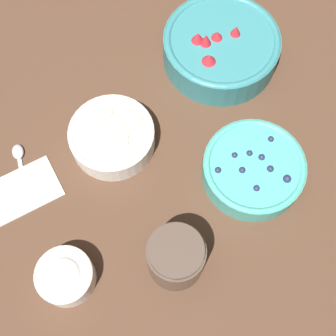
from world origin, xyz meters
name	(u,v)px	position (x,y,z in m)	size (l,w,h in m)	color
ground_plane	(151,161)	(0.00, 0.00, 0.00)	(4.00, 4.00, 0.00)	#4C3323
bowl_strawberries	(221,46)	(-0.22, -0.16, 0.04)	(0.24, 0.24, 0.09)	teal
bowl_blueberries	(253,169)	(-0.16, 0.10, 0.03)	(0.19, 0.19, 0.06)	#47AD9E
bowl_bananas	(112,136)	(0.05, -0.06, 0.03)	(0.16, 0.16, 0.05)	silver
bowl_cream	(65,276)	(0.22, 0.15, 0.03)	(0.10, 0.10, 0.06)	white
jar_chocolate	(176,257)	(0.04, 0.20, 0.05)	(0.10, 0.10, 0.10)	#4C3D33
napkin	(24,190)	(0.24, -0.04, 0.00)	(0.14, 0.10, 0.01)	silver
spoon	(20,164)	(0.23, -0.09, 0.00)	(0.03, 0.14, 0.01)	#B2B2B7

